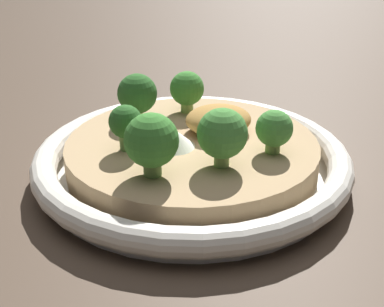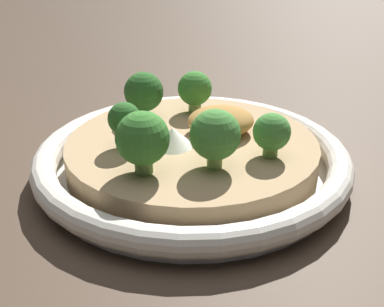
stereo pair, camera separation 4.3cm
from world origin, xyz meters
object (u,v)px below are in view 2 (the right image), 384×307
(risotto_bowl, at_px, (192,157))
(broccoli_front_right, at_px, (144,92))
(broccoli_right, at_px, (124,121))
(broccoli_back_right, at_px, (143,139))
(broccoli_back_left, at_px, (272,133))
(broccoli_front_left, at_px, (195,89))
(broccoli_back, at_px, (220,135))

(risotto_bowl, distance_m, broccoli_front_right, 0.08)
(broccoli_right, height_order, broccoli_back_right, broccoli_back_right)
(broccoli_right, xyz_separation_m, broccoli_front_right, (-0.03, -0.06, 0.00))
(broccoli_back_left, relative_size, broccoli_front_left, 0.89)
(risotto_bowl, relative_size, broccoli_front_left, 6.75)
(broccoli_front_right, height_order, broccoli_back, broccoli_back)
(broccoli_front_right, relative_size, broccoli_front_left, 1.10)
(broccoli_back_left, bearing_deg, broccoli_back, 3.92)
(broccoli_right, distance_m, broccoli_back_right, 0.05)
(broccoli_back, bearing_deg, broccoli_back_right, -8.93)
(broccoli_back_right, bearing_deg, broccoli_back_left, 176.72)
(broccoli_front_left, bearing_deg, broccoli_back_right, 53.96)
(risotto_bowl, xyz_separation_m, broccoli_right, (0.06, -0.01, 0.04))
(risotto_bowl, distance_m, broccoli_front_left, 0.08)
(broccoli_right, distance_m, broccoli_back_left, 0.12)
(risotto_bowl, bearing_deg, broccoli_front_right, -68.18)
(broccoli_back, height_order, broccoli_front_left, broccoli_back)
(risotto_bowl, xyz_separation_m, broccoli_back_right, (0.05, 0.04, 0.04))
(broccoli_back_left, xyz_separation_m, broccoli_front_left, (0.02, -0.12, 0.00))
(risotto_bowl, distance_m, broccoli_back_left, 0.08)
(risotto_bowl, relative_size, broccoli_right, 7.15)
(broccoli_right, height_order, broccoli_back, broccoli_back)
(risotto_bowl, bearing_deg, broccoli_back, 94.14)
(broccoli_back, bearing_deg, risotto_bowl, -85.86)
(broccoli_front_left, bearing_deg, broccoli_back_left, 102.06)
(broccoli_back, height_order, broccoli_back_left, broccoli_back)
(broccoli_front_right, distance_m, broccoli_front_left, 0.05)
(broccoli_right, xyz_separation_m, broccoli_back_left, (-0.11, 0.06, -0.00))
(broccoli_right, relative_size, broccoli_back_left, 1.06)
(risotto_bowl, height_order, broccoli_front_right, broccoli_front_right)
(broccoli_right, height_order, broccoli_front_left, broccoli_front_left)
(risotto_bowl, height_order, broccoli_front_left, broccoli_front_left)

